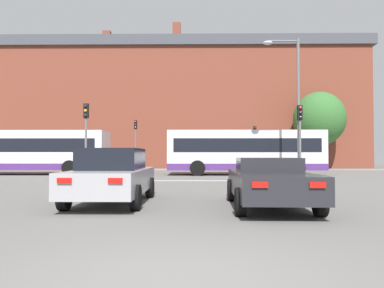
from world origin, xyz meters
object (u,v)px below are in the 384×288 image
at_px(car_saloon_left, 113,176).
at_px(bus_crossing_lead, 245,151).
at_px(bus_crossing_trailing, 26,151).
at_px(traffic_light_near_left, 86,128).
at_px(pedestrian_waiting, 217,159).
at_px(car_roadster_right, 269,182).
at_px(traffic_light_far_right, 255,140).
at_px(traffic_light_far_left, 136,137).
at_px(traffic_light_near_right, 300,130).
at_px(pedestrian_walking_east, 265,158).
at_px(street_lamp_junction, 293,94).

height_order(car_saloon_left, bus_crossing_lead, bus_crossing_lead).
height_order(bus_crossing_trailing, traffic_light_near_left, traffic_light_near_left).
bearing_deg(pedestrian_waiting, car_roadster_right, -7.14).
distance_m(bus_crossing_trailing, traffic_light_far_right, 18.58).
xyz_separation_m(traffic_light_far_left, pedestrian_waiting, (7.50, 0.97, -2.04)).
relative_size(car_saloon_left, traffic_light_near_right, 1.14).
distance_m(traffic_light_far_right, pedestrian_walking_east, 2.56).
distance_m(traffic_light_near_left, pedestrian_walking_east, 19.13).
xyz_separation_m(car_saloon_left, bus_crossing_trailing, (-9.41, 15.16, 0.83)).
bearing_deg(traffic_light_far_right, car_roadster_right, -98.00).
bearing_deg(car_roadster_right, pedestrian_walking_east, 81.28).
height_order(car_saloon_left, traffic_light_far_left, traffic_light_far_left).
height_order(street_lamp_junction, pedestrian_waiting, street_lamp_junction).
bearing_deg(traffic_light_near_right, traffic_light_far_left, 128.50).
relative_size(car_saloon_left, bus_crossing_lead, 0.44).
xyz_separation_m(car_roadster_right, pedestrian_walking_east, (4.46, 25.13, 0.40)).
bearing_deg(bus_crossing_trailing, traffic_light_near_left, -132.75).
bearing_deg(street_lamp_junction, pedestrian_waiting, 102.50).
xyz_separation_m(car_saloon_left, pedestrian_waiting, (4.30, 24.41, 0.20)).
distance_m(traffic_light_near_left, street_lamp_junction, 11.43).
bearing_deg(traffic_light_far_right, bus_crossing_lead, -103.69).
relative_size(car_saloon_left, pedestrian_walking_east, 2.55).
relative_size(traffic_light_far_right, pedestrian_waiting, 2.34).
distance_m(car_saloon_left, traffic_light_near_right, 12.49).
height_order(traffic_light_far_right, pedestrian_walking_east, traffic_light_far_right).
bearing_deg(car_saloon_left, pedestrian_walking_east, 70.27).
bearing_deg(bus_crossing_trailing, bus_crossing_lead, -90.94).
distance_m(bus_crossing_lead, traffic_light_near_right, 5.98).
distance_m(car_roadster_right, pedestrian_walking_east, 25.53).
bearing_deg(pedestrian_walking_east, traffic_light_near_left, -80.20).
distance_m(bus_crossing_trailing, street_lamp_junction, 18.10).
bearing_deg(bus_crossing_trailing, traffic_light_far_right, -66.04).
xyz_separation_m(traffic_light_near_left, traffic_light_far_right, (11.25, 12.80, -0.17)).
relative_size(car_saloon_left, car_roadster_right, 1.00).
distance_m(bus_crossing_lead, bus_crossing_trailing, 15.06).
bearing_deg(car_saloon_left, traffic_light_far_right, 71.57).
bearing_deg(traffic_light_near_left, pedestrian_walking_east, 49.33).
bearing_deg(car_roadster_right, traffic_light_near_right, 71.78).
relative_size(bus_crossing_trailing, traffic_light_far_left, 2.46).
bearing_deg(traffic_light_near_right, car_roadster_right, -109.57).
height_order(traffic_light_far_right, pedestrian_waiting, traffic_light_far_right).
bearing_deg(street_lamp_junction, traffic_light_near_left, 178.86).
distance_m(car_saloon_left, traffic_light_near_left, 10.76).
relative_size(traffic_light_near_left, street_lamp_junction, 0.54).
height_order(traffic_light_near_right, traffic_light_far_right, traffic_light_near_right).
height_order(traffic_light_near_left, street_lamp_junction, street_lamp_junction).
xyz_separation_m(car_saloon_left, bus_crossing_lead, (5.64, 14.91, 0.82)).
height_order(bus_crossing_trailing, traffic_light_far_left, traffic_light_far_left).
height_order(bus_crossing_lead, traffic_light_far_left, traffic_light_far_left).
bearing_deg(pedestrian_walking_east, traffic_light_far_right, -74.69).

